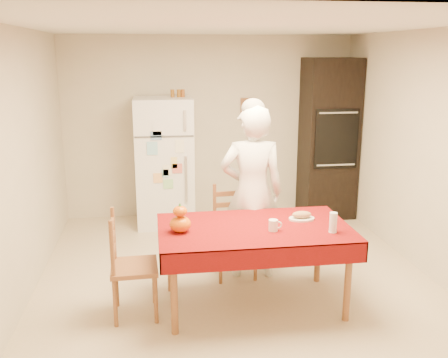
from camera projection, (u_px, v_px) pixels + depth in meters
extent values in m
plane|color=#C0AF8B|center=(236.00, 279.00, 5.13)|extent=(4.50, 4.50, 0.00)
cube|color=beige|center=(209.00, 127.00, 6.98)|extent=(4.00, 0.02, 2.50)
cube|color=beige|center=(307.00, 248.00, 2.66)|extent=(4.00, 0.02, 2.50)
cube|color=beige|center=(20.00, 167.00, 4.54)|extent=(0.02, 4.50, 2.50)
cube|color=beige|center=(429.00, 155.00, 5.10)|extent=(0.02, 4.50, 2.50)
cube|color=white|center=(237.00, 26.00, 4.51)|extent=(4.00, 4.50, 0.02)
cube|color=brown|center=(248.00, 109.00, 6.98)|extent=(0.22, 0.02, 0.30)
cube|color=white|center=(164.00, 162.00, 6.63)|extent=(0.75, 0.70, 1.70)
cube|color=silver|center=(185.00, 120.00, 6.17)|extent=(0.03, 0.03, 0.25)
cube|color=silver|center=(186.00, 179.00, 6.35)|extent=(0.03, 0.03, 0.60)
cube|color=black|center=(328.00, 139.00, 6.94)|extent=(0.70, 0.60, 2.20)
cube|color=black|center=(337.00, 139.00, 6.63)|extent=(0.59, 0.02, 0.80)
cylinder|color=brown|center=(174.00, 294.00, 4.05)|extent=(0.06, 0.06, 0.71)
cylinder|color=brown|center=(170.00, 257.00, 4.80)|extent=(0.06, 0.06, 0.71)
cylinder|color=brown|center=(348.00, 283.00, 4.26)|extent=(0.06, 0.06, 0.71)
cylinder|color=brown|center=(318.00, 248.00, 5.01)|extent=(0.06, 0.06, 0.71)
cube|color=brown|center=(254.00, 230.00, 4.44)|extent=(1.60, 0.90, 0.04)
cube|color=#510B04|center=(254.00, 227.00, 4.43)|extent=(1.70, 1.00, 0.01)
cylinder|color=brown|center=(221.00, 264.00, 4.99)|extent=(0.04, 0.04, 0.43)
cylinder|color=brown|center=(215.00, 251.00, 5.31)|extent=(0.04, 0.04, 0.43)
cylinder|color=brown|center=(255.00, 261.00, 5.05)|extent=(0.04, 0.04, 0.43)
cylinder|color=brown|center=(248.00, 248.00, 5.37)|extent=(0.04, 0.04, 0.43)
cube|color=brown|center=(235.00, 234.00, 5.12)|extent=(0.44, 0.42, 0.04)
cube|color=brown|center=(232.00, 206.00, 5.22)|extent=(0.36, 0.05, 0.50)
cylinder|color=brown|center=(156.00, 300.00, 4.25)|extent=(0.04, 0.04, 0.43)
cylinder|color=brown|center=(115.00, 303.00, 4.19)|extent=(0.04, 0.04, 0.43)
cylinder|color=brown|center=(154.00, 281.00, 4.59)|extent=(0.04, 0.04, 0.43)
cylinder|color=brown|center=(116.00, 284.00, 4.54)|extent=(0.04, 0.04, 0.43)
cube|color=brown|center=(134.00, 267.00, 4.34)|extent=(0.41, 0.43, 0.04)
cube|color=brown|center=(113.00, 242.00, 4.25)|extent=(0.04, 0.36, 0.50)
imported|color=silver|center=(252.00, 193.00, 5.04)|extent=(0.68, 0.48, 1.78)
cylinder|color=white|center=(273.00, 225.00, 4.31)|extent=(0.08, 0.08, 0.10)
ellipsoid|color=#ED5405|center=(180.00, 224.00, 4.28)|extent=(0.19, 0.19, 0.14)
ellipsoid|color=red|center=(180.00, 211.00, 4.26)|extent=(0.12, 0.12, 0.09)
cylinder|color=white|center=(333.00, 222.00, 4.27)|extent=(0.07, 0.07, 0.18)
cylinder|color=white|center=(302.00, 219.00, 4.61)|extent=(0.24, 0.24, 0.02)
ellipsoid|color=#9C754D|center=(302.00, 215.00, 4.60)|extent=(0.18, 0.10, 0.06)
cylinder|color=brown|center=(172.00, 93.00, 6.48)|extent=(0.05, 0.05, 0.10)
cylinder|color=brown|center=(179.00, 93.00, 6.49)|extent=(0.05, 0.05, 0.10)
cylinder|color=brown|center=(183.00, 93.00, 6.50)|extent=(0.05, 0.05, 0.10)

